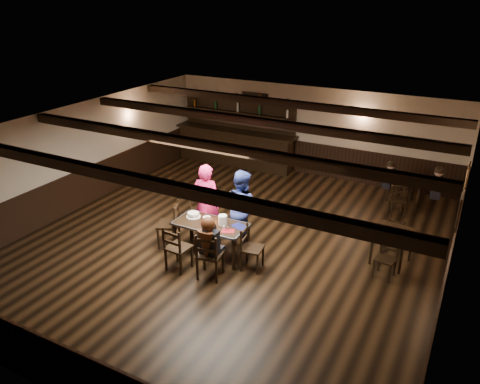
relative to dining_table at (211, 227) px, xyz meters
The scene contains 25 objects.
ground 0.95m from the dining_table, 76.61° to the left, with size 10.00×10.00×0.00m, color black.
room_shell 1.29m from the dining_table, 76.59° to the left, with size 9.02×10.02×2.71m.
dining_table is the anchor object (origin of this frame).
chair_near_left 0.93m from the dining_table, 109.36° to the right, with size 0.48×0.46×0.97m.
chair_near_right 0.95m from the dining_table, 62.06° to the right, with size 0.54×0.53×1.01m.
chair_end_left 0.97m from the dining_table, behind, with size 0.61×0.63×1.03m.
chair_end_right 0.96m from the dining_table, ahead, with size 0.47×0.48×0.93m.
chair_far_pushed 1.56m from the dining_table, 133.19° to the left, with size 0.50×0.49×0.78m.
woman_pink 0.73m from the dining_table, 128.63° to the left, with size 0.67×0.44×1.83m, color #D62948.
man_blue 0.83m from the dining_table, 65.02° to the left, with size 0.86×0.67×1.76m, color navy.
seated_person 0.90m from the dining_table, 60.98° to the right, with size 0.37×0.55×0.90m.
cake 0.52m from the dining_table, 169.37° to the left, with size 0.32×0.32×0.10m.
plate_stack_a 0.18m from the dining_table, 149.76° to the right, with size 0.16×0.16×0.15m, color white.
plate_stack_b 0.32m from the dining_table, 16.21° to the left, with size 0.18×0.18×0.21m, color white.
tea_light 0.13m from the dining_table, 80.87° to the left, with size 0.05×0.05×0.06m.
salt_shaker 0.43m from the dining_table, 16.45° to the right, with size 0.04×0.04×0.09m, color silver.
pepper_shaker 0.48m from the dining_table, 11.02° to the right, with size 0.03×0.03×0.08m, color #A5A8AD.
drink_glass 0.32m from the dining_table, 17.97° to the left, with size 0.06×0.06×0.10m, color silver.
menu_red 0.52m from the dining_table, 15.08° to the right, with size 0.26×0.18×0.00m, color maroon.
menu_blue 0.63m from the dining_table, 14.87° to the left, with size 0.33×0.23×0.00m, color #0E1149.
bar_counter 5.84m from the dining_table, 113.05° to the left, with size 4.11×0.70×2.20m.
back_table_a 3.80m from the dining_table, 22.89° to the left, with size 0.86×0.86×0.75m.
back_table_b 5.51m from the dining_table, 54.81° to the left, with size 0.99×0.99×0.75m.
bg_patron_left 5.30m from the dining_table, 58.26° to the left, with size 0.27×0.38×0.72m.
bg_patron_right 5.92m from the dining_table, 47.85° to the left, with size 0.27×0.41×0.81m.
Camera 1 is at (4.52, -8.16, 5.30)m, focal length 35.00 mm.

